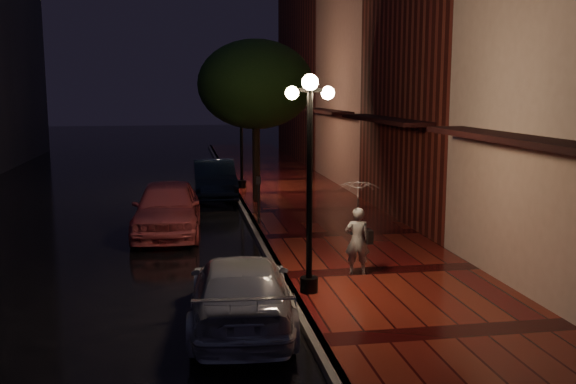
{
  "coord_description": "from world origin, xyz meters",
  "views": [
    {
      "loc": [
        -2.12,
        -17.14,
        4.16
      ],
      "look_at": [
        0.75,
        -0.12,
        1.4
      ],
      "focal_mm": 40.0,
      "sensor_mm": 36.0,
      "label": 1
    }
  ],
  "objects_px": {
    "street_tree": "(256,87)",
    "pink_car": "(167,208)",
    "woman_with_umbrella": "(358,212)",
    "parking_meter": "(259,195)",
    "streetlamp_near": "(310,171)",
    "silver_car": "(241,292)",
    "streetlamp_far": "(241,128)",
    "navy_car": "(214,179)"
  },
  "relations": [
    {
      "from": "street_tree",
      "to": "pink_car",
      "type": "distance_m",
      "value": 6.56
    },
    {
      "from": "woman_with_umbrella",
      "to": "parking_meter",
      "type": "xyz_separation_m",
      "value": [
        -1.5,
        5.57,
        -0.5
      ]
    },
    {
      "from": "streetlamp_near",
      "to": "silver_car",
      "type": "bearing_deg",
      "value": -139.22
    },
    {
      "from": "silver_car",
      "to": "woman_with_umbrella",
      "type": "bearing_deg",
      "value": -135.65
    },
    {
      "from": "streetlamp_near",
      "to": "parking_meter",
      "type": "height_order",
      "value": "streetlamp_near"
    },
    {
      "from": "streetlamp_far",
      "to": "woman_with_umbrella",
      "type": "height_order",
      "value": "streetlamp_far"
    },
    {
      "from": "pink_car",
      "to": "silver_car",
      "type": "xyz_separation_m",
      "value": [
        1.41,
        -7.67,
        -0.15
      ]
    },
    {
      "from": "woman_with_umbrella",
      "to": "streetlamp_near",
      "type": "bearing_deg",
      "value": 50.62
    },
    {
      "from": "streetlamp_far",
      "to": "silver_car",
      "type": "bearing_deg",
      "value": -95.56
    },
    {
      "from": "street_tree",
      "to": "pink_car",
      "type": "relative_size",
      "value": 1.26
    },
    {
      "from": "street_tree",
      "to": "navy_car",
      "type": "relative_size",
      "value": 1.31
    },
    {
      "from": "street_tree",
      "to": "parking_meter",
      "type": "xyz_separation_m",
      "value": [
        -0.46,
        -4.34,
        -3.21
      ]
    },
    {
      "from": "streetlamp_far",
      "to": "silver_car",
      "type": "distance_m",
      "value": 15.48
    },
    {
      "from": "street_tree",
      "to": "pink_car",
      "type": "xyz_separation_m",
      "value": [
        -3.15,
        -4.6,
        -3.46
      ]
    },
    {
      "from": "streetlamp_near",
      "to": "street_tree",
      "type": "relative_size",
      "value": 0.74
    },
    {
      "from": "streetlamp_far",
      "to": "pink_car",
      "type": "distance_m",
      "value": 8.34
    },
    {
      "from": "streetlamp_near",
      "to": "pink_car",
      "type": "distance_m",
      "value": 7.24
    },
    {
      "from": "street_tree",
      "to": "pink_car",
      "type": "bearing_deg",
      "value": -124.39
    },
    {
      "from": "streetlamp_near",
      "to": "pink_car",
      "type": "height_order",
      "value": "streetlamp_near"
    },
    {
      "from": "pink_car",
      "to": "woman_with_umbrella",
      "type": "distance_m",
      "value": 6.8
    },
    {
      "from": "parking_meter",
      "to": "silver_car",
      "type": "bearing_deg",
      "value": -99.04
    },
    {
      "from": "navy_car",
      "to": "woman_with_umbrella",
      "type": "height_order",
      "value": "woman_with_umbrella"
    },
    {
      "from": "streetlamp_far",
      "to": "parking_meter",
      "type": "bearing_deg",
      "value": -91.56
    },
    {
      "from": "parking_meter",
      "to": "street_tree",
      "type": "bearing_deg",
      "value": 84.15
    },
    {
      "from": "streetlamp_near",
      "to": "navy_car",
      "type": "height_order",
      "value": "streetlamp_near"
    },
    {
      "from": "pink_car",
      "to": "streetlamp_near",
      "type": "bearing_deg",
      "value": -63.17
    },
    {
      "from": "street_tree",
      "to": "woman_with_umbrella",
      "type": "bearing_deg",
      "value": -84.02
    },
    {
      "from": "street_tree",
      "to": "pink_car",
      "type": "height_order",
      "value": "street_tree"
    },
    {
      "from": "navy_car",
      "to": "silver_car",
      "type": "bearing_deg",
      "value": -91.22
    },
    {
      "from": "woman_with_umbrella",
      "to": "parking_meter",
      "type": "distance_m",
      "value": 5.79
    },
    {
      "from": "navy_car",
      "to": "woman_with_umbrella",
      "type": "xyz_separation_m",
      "value": [
        2.5,
        -11.52,
        0.8
      ]
    },
    {
      "from": "streetlamp_far",
      "to": "streetlamp_near",
      "type": "bearing_deg",
      "value": -90.0
    },
    {
      "from": "silver_car",
      "to": "woman_with_umbrella",
      "type": "height_order",
      "value": "woman_with_umbrella"
    },
    {
      "from": "silver_car",
      "to": "street_tree",
      "type": "bearing_deg",
      "value": -94.05
    },
    {
      "from": "silver_car",
      "to": "parking_meter",
      "type": "distance_m",
      "value": 8.04
    },
    {
      "from": "navy_car",
      "to": "woman_with_umbrella",
      "type": "relative_size",
      "value": 2.12
    },
    {
      "from": "streetlamp_near",
      "to": "streetlamp_far",
      "type": "distance_m",
      "value": 14.0
    },
    {
      "from": "pink_car",
      "to": "navy_car",
      "type": "relative_size",
      "value": 1.04
    },
    {
      "from": "woman_with_umbrella",
      "to": "streetlamp_far",
      "type": "bearing_deg",
      "value": -73.39
    },
    {
      "from": "pink_car",
      "to": "parking_meter",
      "type": "relative_size",
      "value": 3.17
    },
    {
      "from": "silver_car",
      "to": "streetlamp_near",
      "type": "bearing_deg",
      "value": -135.18
    },
    {
      "from": "streetlamp_near",
      "to": "silver_car",
      "type": "xyz_separation_m",
      "value": [
        -1.49,
        -1.28,
        -1.96
      ]
    }
  ]
}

